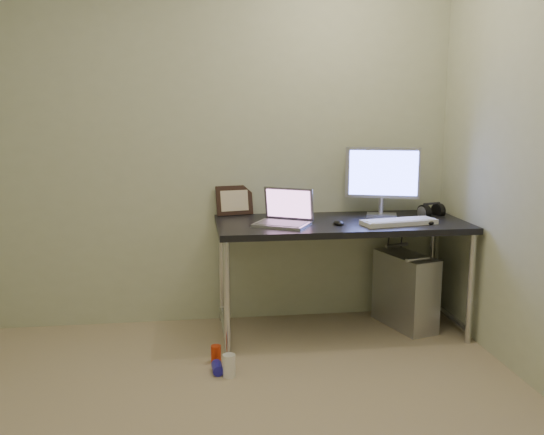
{
  "coord_description": "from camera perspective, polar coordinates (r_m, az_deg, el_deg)",
  "views": [
    {
      "loc": [
        -0.04,
        -2.37,
        1.48
      ],
      "look_at": [
        0.42,
        1.05,
        0.85
      ],
      "focal_mm": 40.0,
      "sensor_mm": 36.0,
      "label": 1
    }
  ],
  "objects": [
    {
      "name": "picture_frame",
      "position": [
        4.15,
        -3.56,
        1.62
      ],
      "size": [
        0.26,
        0.12,
        0.2
      ],
      "primitive_type": "cube",
      "rotation": [
        -0.21,
        0.0,
        0.19
      ],
      "color": "black",
      "rests_on": "desk"
    },
    {
      "name": "webcam",
      "position": [
        4.15,
        0.36,
        1.53
      ],
      "size": [
        0.05,
        0.04,
        0.13
      ],
      "rotation": [
        0.0,
        0.0,
        0.09
      ],
      "color": "silver",
      "rests_on": "desk"
    },
    {
      "name": "wall_back",
      "position": [
        4.13,
        -7.2,
        7.07
      ],
      "size": [
        3.5,
        0.02,
        2.5
      ],
      "primitive_type": "cube",
      "color": "beige",
      "rests_on": "ground"
    },
    {
      "name": "tower_computer",
      "position": [
        4.25,
        12.42,
        -6.71
      ],
      "size": [
        0.34,
        0.52,
        0.53
      ],
      "rotation": [
        0.0,
        0.0,
        0.3
      ],
      "color": "#A5A6AA",
      "rests_on": "ground"
    },
    {
      "name": "headphones",
      "position": [
        4.26,
        14.76,
        0.56
      ],
      "size": [
        0.2,
        0.11,
        0.11
      ],
      "rotation": [
        0.0,
        0.0,
        0.34
      ],
      "color": "black",
      "rests_on": "desk"
    },
    {
      "name": "mouse_right",
      "position": [
        3.97,
        14.48,
        -0.32
      ],
      "size": [
        0.08,
        0.11,
        0.03
      ],
      "primitive_type": "ellipsoid",
      "rotation": [
        0.0,
        0.0,
        0.13
      ],
      "color": "black",
      "rests_on": "desk"
    },
    {
      "name": "can_white",
      "position": [
        3.47,
        -4.06,
        -13.75
      ],
      "size": [
        0.08,
        0.08,
        0.13
      ],
      "primitive_type": "cylinder",
      "rotation": [
        0.0,
        0.0,
        0.15
      ],
      "color": "white",
      "rests_on": "ground"
    },
    {
      "name": "cable_a",
      "position": [
        4.43,
        10.71,
        -3.94
      ],
      "size": [
        0.01,
        0.16,
        0.69
      ],
      "primitive_type": "cylinder",
      "rotation": [
        0.21,
        0.0,
        0.0
      ],
      "color": "black",
      "rests_on": "ground"
    },
    {
      "name": "monitor",
      "position": [
        4.15,
        10.36,
        3.86
      ],
      "size": [
        0.48,
        0.2,
        0.47
      ],
      "rotation": [
        0.0,
        0.0,
        -0.31
      ],
      "color": "silver",
      "rests_on": "desk"
    },
    {
      "name": "desk",
      "position": [
        3.97,
        6.48,
        -1.45
      ],
      "size": [
        1.61,
        0.7,
        0.75
      ],
      "color": "black",
      "rests_on": "ground"
    },
    {
      "name": "keyboard",
      "position": [
        3.91,
        11.85,
        -0.41
      ],
      "size": [
        0.5,
        0.24,
        0.03
      ],
      "primitive_type": "cube",
      "rotation": [
        0.0,
        0.0,
        0.18
      ],
      "color": "white",
      "rests_on": "desk"
    },
    {
      "name": "laptop",
      "position": [
        3.82,
        1.19,
        0.12
      ],
      "size": [
        0.41,
        0.39,
        0.23
      ],
      "rotation": [
        0.0,
        0.0,
        -0.51
      ],
      "color": "silver",
      "rests_on": "desk"
    },
    {
      "name": "can_blue",
      "position": [
        3.53,
        -5.17,
        -13.92
      ],
      "size": [
        0.07,
        0.11,
        0.06
      ],
      "primitive_type": "cylinder",
      "rotation": [
        1.57,
        0.0,
        0.06
      ],
      "color": "#211DAD",
      "rests_on": "ground"
    },
    {
      "name": "mouse_left",
      "position": [
        3.84,
        6.29,
        -0.42
      ],
      "size": [
        0.07,
        0.1,
        0.03
      ],
      "primitive_type": "ellipsoid",
      "rotation": [
        0.0,
        0.0,
        0.04
      ],
      "color": "black",
      "rests_on": "desk"
    },
    {
      "name": "can_red",
      "position": [
        3.65,
        -5.29,
        -12.72
      ],
      "size": [
        0.06,
        0.06,
        0.11
      ],
      "primitive_type": "cylinder",
      "rotation": [
        0.0,
        0.0,
        -0.0
      ],
      "color": "red",
      "rests_on": "ground"
    },
    {
      "name": "cable_b",
      "position": [
        4.45,
        11.89,
        -4.2
      ],
      "size": [
        0.02,
        0.11,
        0.71
      ],
      "primitive_type": "cylinder",
      "rotation": [
        0.14,
        0.0,
        0.09
      ],
      "color": "black",
      "rests_on": "ground"
    }
  ]
}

